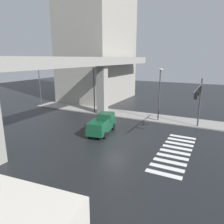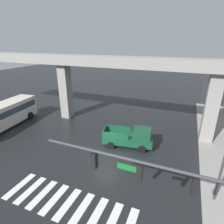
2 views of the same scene
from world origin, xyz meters
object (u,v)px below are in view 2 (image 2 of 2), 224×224
Objects in this scene: traffic_signal_mast at (165,189)px; street_lamp_far_north at (206,79)px; pickup_truck at (131,138)px; street_lamp_mid_block at (213,98)px.

street_lamp_far_north reaches higher than traffic_signal_mast.
pickup_truck is 0.74× the size of street_lamp_mid_block.
street_lamp_mid_block is at bearing -90.00° from street_lamp_far_north.
street_lamp_mid_block reaches higher than traffic_signal_mast.
street_lamp_mid_block is (3.07, 15.62, -0.01)m from traffic_signal_mast.
street_lamp_mid_block and street_lamp_far_north have the same top height.
street_lamp_mid_block is (7.47, 5.77, 3.57)m from pickup_truck.
pickup_truck is 11.36m from traffic_signal_mast.
traffic_signal_mast is 27.34m from street_lamp_far_north.
traffic_signal_mast is 1.20× the size of street_lamp_far_north.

